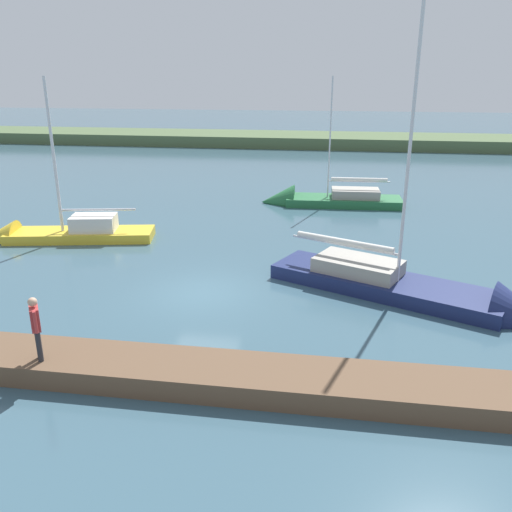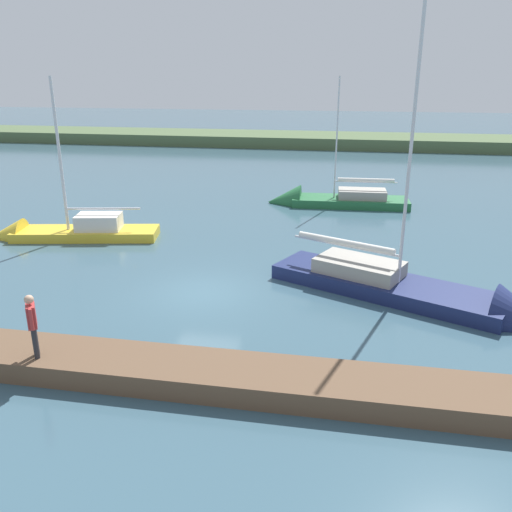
% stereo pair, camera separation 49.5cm
% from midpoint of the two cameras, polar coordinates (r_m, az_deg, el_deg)
% --- Properties ---
extents(ground_plane, '(200.00, 200.00, 0.00)m').
position_cam_midpoint_polar(ground_plane, '(19.83, -5.09, -3.93)').
color(ground_plane, '#385666').
extents(far_shoreline, '(180.00, 8.00, 2.40)m').
position_cam_midpoint_polar(far_shoreline, '(61.14, 5.65, 11.82)').
color(far_shoreline, '#4C603D').
rests_on(far_shoreline, ground_plane).
extents(dock_pier, '(27.71, 1.83, 0.60)m').
position_cam_midpoint_polar(dock_pier, '(14.67, -11.31, -11.79)').
color(dock_pier, brown).
rests_on(dock_pier, ground_plane).
extents(sailboat_far_right, '(8.66, 2.61, 8.63)m').
position_cam_midpoint_polar(sailboat_far_right, '(33.10, 7.89, 5.74)').
color(sailboat_far_right, '#236638').
rests_on(sailboat_far_right, ground_plane).
extents(sailboat_behind_pier, '(10.16, 6.28, 12.30)m').
position_cam_midpoint_polar(sailboat_behind_pier, '(19.88, 18.30, -4.32)').
color(sailboat_behind_pier, navy).
rests_on(sailboat_behind_pier, ground_plane).
extents(sailboat_far_left, '(8.49, 3.41, 8.50)m').
position_cam_midpoint_polar(sailboat_far_left, '(27.72, -19.65, 2.18)').
color(sailboat_far_left, gold).
rests_on(sailboat_far_left, ground_plane).
extents(person_on_dock, '(0.44, 0.57, 1.77)m').
position_cam_midpoint_polar(person_on_dock, '(14.95, -22.13, -6.54)').
color(person_on_dock, '#28282D').
rests_on(person_on_dock, dock_pier).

